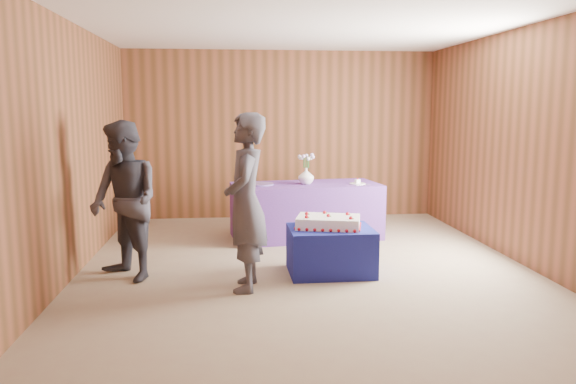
{
  "coord_description": "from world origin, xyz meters",
  "views": [
    {
      "loc": [
        -0.81,
        -6.12,
        1.79
      ],
      "look_at": [
        -0.18,
        0.1,
        0.85
      ],
      "focal_mm": 35.0,
      "sensor_mm": 36.0,
      "label": 1
    }
  ],
  "objects": [
    {
      "name": "ground",
      "position": [
        0.0,
        0.0,
        0.0
      ],
      "size": [
        6.0,
        6.0,
        0.0
      ],
      "primitive_type": "plane",
      "color": "gray",
      "rests_on": "ground"
    },
    {
      "name": "guest_left",
      "position": [
        -0.68,
        -0.71,
        0.87
      ],
      "size": [
        0.47,
        0.67,
        1.74
      ],
      "primitive_type": "imported",
      "rotation": [
        0.0,
        0.0,
        -1.65
      ],
      "color": "#3C3B46",
      "rests_on": "ground"
    },
    {
      "name": "sheet_cake",
      "position": [
        0.22,
        -0.23,
        0.56
      ],
      "size": [
        0.79,
        0.63,
        0.16
      ],
      "rotation": [
        0.0,
        0.0,
        -0.25
      ],
      "color": "white",
      "rests_on": "cake_table"
    },
    {
      "name": "guest_right",
      "position": [
        -1.92,
        -0.27,
        0.83
      ],
      "size": [
        1.01,
        1.02,
        1.67
      ],
      "primitive_type": "imported",
      "rotation": [
        0.0,
        0.0,
        -0.83
      ],
      "color": "#35353F",
      "rests_on": "ground"
    },
    {
      "name": "cake_slice",
      "position": [
        0.9,
        1.37,
        0.79
      ],
      "size": [
        0.08,
        0.07,
        0.08
      ],
      "rotation": [
        0.0,
        0.0,
        0.4
      ],
      "color": "white",
      "rests_on": "plate"
    },
    {
      "name": "knife",
      "position": [
        0.95,
        1.26,
        0.75
      ],
      "size": [
        0.23,
        0.16,
        0.0
      ],
      "primitive_type": "cube",
      "rotation": [
        0.0,
        0.0,
        0.56
      ],
      "color": "#BCBBC0",
      "rests_on": "serving_table"
    },
    {
      "name": "flower_spray",
      "position": [
        0.2,
        1.44,
        1.12
      ],
      "size": [
        0.23,
        0.23,
        0.18
      ],
      "color": "#255E26",
      "rests_on": "vase"
    },
    {
      "name": "vase",
      "position": [
        0.2,
        1.44,
        0.86
      ],
      "size": [
        0.29,
        0.29,
        0.22
      ],
      "primitive_type": "imported",
      "rotation": [
        0.0,
        0.0,
        0.52
      ],
      "color": "white",
      "rests_on": "serving_table"
    },
    {
      "name": "plate",
      "position": [
        0.9,
        1.38,
        0.76
      ],
      "size": [
        0.24,
        0.24,
        0.01
      ],
      "primitive_type": "cylinder",
      "rotation": [
        0.0,
        0.0,
        0.09
      ],
      "color": "white",
      "rests_on": "serving_table"
    },
    {
      "name": "room_shell",
      "position": [
        0.0,
        0.0,
        1.8
      ],
      "size": [
        5.04,
        6.04,
        2.72
      ],
      "color": "brown",
      "rests_on": "ground"
    },
    {
      "name": "serving_table",
      "position": [
        0.2,
        1.47,
        0.38
      ],
      "size": [
        2.1,
        1.14,
        0.75
      ],
      "primitive_type": "cube",
      "rotation": [
        0.0,
        0.0,
        0.12
      ],
      "color": "#633592",
      "rests_on": "ground"
    },
    {
      "name": "platter",
      "position": [
        -0.44,
        1.43,
        0.76
      ],
      "size": [
        0.41,
        0.41,
        0.02
      ],
      "primitive_type": "cylinder",
      "rotation": [
        0.0,
        0.0,
        0.04
      ],
      "color": "#654B97",
      "rests_on": "serving_table"
    },
    {
      "name": "cake_table",
      "position": [
        0.25,
        -0.26,
        0.25
      ],
      "size": [
        0.9,
        0.71,
        0.5
      ],
      "primitive_type": "cube",
      "rotation": [
        0.0,
        0.0,
        0.01
      ],
      "color": "#1A1C92",
      "rests_on": "ground"
    }
  ]
}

